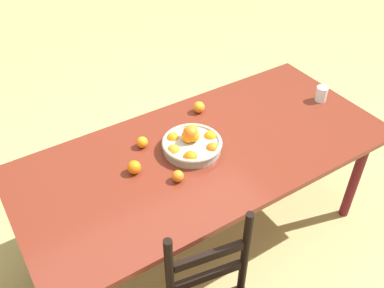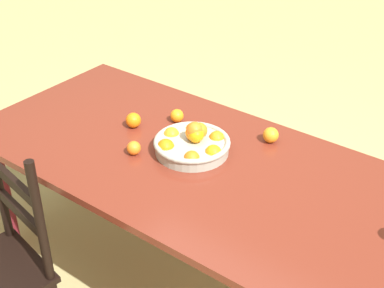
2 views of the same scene
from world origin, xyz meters
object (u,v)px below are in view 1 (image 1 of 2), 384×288
Objects in this scene: dining_table at (205,159)px; orange_loose_2 at (134,167)px; orange_loose_1 at (178,176)px; fruit_bowl at (192,143)px; orange_loose_3 at (142,142)px; drinking_glass at (321,94)px; orange_loose_0 at (199,107)px.

dining_table is 29.32× the size of orange_loose_2.
dining_table is 0.29m from orange_loose_1.
fruit_bowl is at bearing -36.17° from dining_table.
orange_loose_2 is 0.20m from orange_loose_3.
dining_table is at bearing 0.75° from drinking_glass.
orange_loose_0 reaches higher than orange_loose_1.
drinking_glass reaches higher than dining_table.
drinking_glass is (-0.71, 0.31, 0.01)m from orange_loose_0.
orange_loose_3 is 1.17m from drinking_glass.
orange_loose_0 is at bearing -117.44° from dining_table.
drinking_glass is (-1.28, 0.04, 0.01)m from orange_loose_2.
orange_loose_0 is at bearing -133.29° from orange_loose_1.
orange_loose_2 is 0.74× the size of drinking_glass.
dining_table is 29.66× the size of orange_loose_0.
orange_loose_2 is 1.28m from drinking_glass.
orange_loose_1 is at bearing 132.75° from orange_loose_2.
orange_loose_1 is 0.64× the size of drinking_glass.
drinking_glass reaches higher than orange_loose_0.
drinking_glass is (-1.13, -0.13, 0.02)m from orange_loose_1.
orange_loose_2 is at bearing 25.20° from orange_loose_0.
dining_table is 0.89m from drinking_glass.
orange_loose_2 is at bearing -6.98° from dining_table.
orange_loose_1 is 0.86× the size of orange_loose_2.
dining_table is at bearing 143.83° from fruit_bowl.
orange_loose_3 is (-0.13, -0.16, -0.00)m from orange_loose_2.
orange_loose_0 is 0.74× the size of drinking_glass.
orange_loose_0 is at bearing -23.15° from drinking_glass.
orange_loose_2 is at bearing -47.25° from orange_loose_1.
orange_loose_2 is (0.57, 0.27, 0.00)m from orange_loose_0.
dining_table is 6.28× the size of fruit_bowl.
dining_table is 32.96× the size of orange_loose_3.
orange_loose_2 is (0.40, -0.05, 0.10)m from dining_table.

